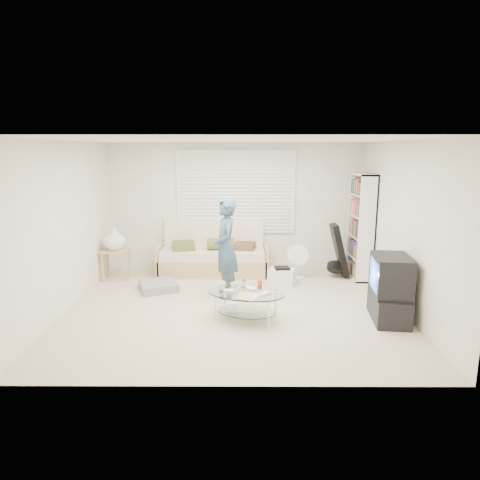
{
  "coord_description": "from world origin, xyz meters",
  "views": [
    {
      "loc": [
        0.12,
        -6.21,
        2.37
      ],
      "look_at": [
        0.09,
        0.3,
        0.99
      ],
      "focal_mm": 32.0,
      "sensor_mm": 36.0,
      "label": 1
    }
  ],
  "objects_px": {
    "bookshelf": "(361,226)",
    "coffee_table": "(246,297)",
    "futon_sofa": "(213,256)",
    "tv_unit": "(390,289)"
  },
  "relations": [
    {
      "from": "tv_unit",
      "to": "coffee_table",
      "type": "bearing_deg",
      "value": -179.76
    },
    {
      "from": "bookshelf",
      "to": "coffee_table",
      "type": "height_order",
      "value": "bookshelf"
    },
    {
      "from": "bookshelf",
      "to": "tv_unit",
      "type": "distance_m",
      "value": 2.15
    },
    {
      "from": "tv_unit",
      "to": "bookshelf",
      "type": "bearing_deg",
      "value": 86.57
    },
    {
      "from": "futon_sofa",
      "to": "bookshelf",
      "type": "relative_size",
      "value": 1.08
    },
    {
      "from": "bookshelf",
      "to": "coffee_table",
      "type": "distance_m",
      "value": 3.07
    },
    {
      "from": "futon_sofa",
      "to": "coffee_table",
      "type": "xyz_separation_m",
      "value": [
        0.62,
        -2.37,
        -0.01
      ]
    },
    {
      "from": "tv_unit",
      "to": "coffee_table",
      "type": "relative_size",
      "value": 0.74
    },
    {
      "from": "coffee_table",
      "to": "futon_sofa",
      "type": "bearing_deg",
      "value": 104.58
    },
    {
      "from": "tv_unit",
      "to": "coffee_table",
      "type": "distance_m",
      "value": 2.02
    }
  ]
}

